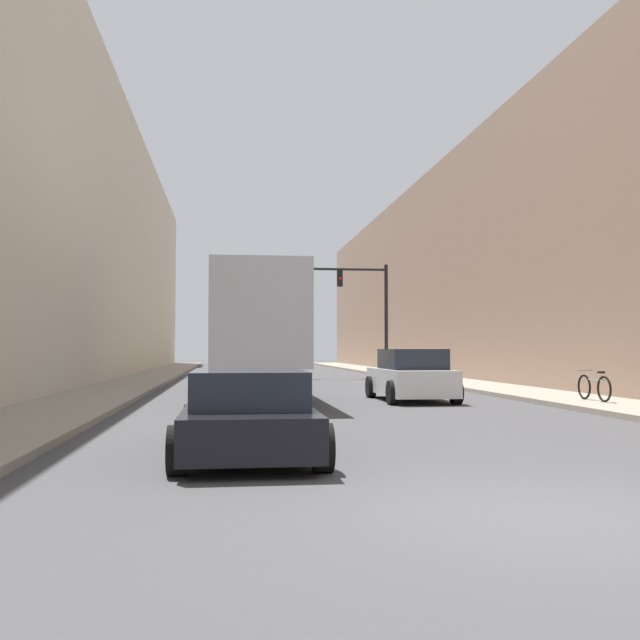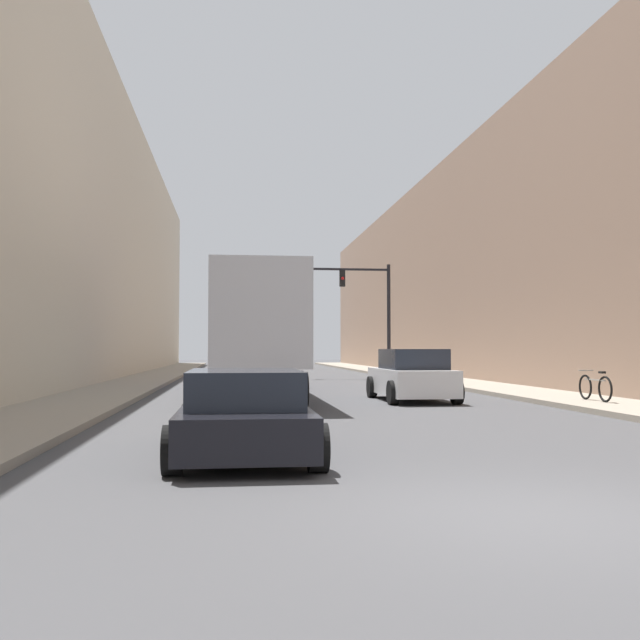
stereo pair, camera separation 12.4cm
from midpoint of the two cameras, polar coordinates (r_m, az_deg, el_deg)
The scene contains 10 objects.
ground_plane at distance 7.37m, azimuth 17.27°, elevation -14.77°, with size 200.00×200.00×0.00m, color #424244.
sidewalk_right at distance 37.98m, azimuth 8.30°, elevation -4.62°, with size 2.83×80.00×0.15m.
sidewalk_left at distance 36.83m, azimuth -14.00°, elevation -4.65°, with size 2.83×80.00×0.15m.
building_right at distance 39.62m, azimuth 14.43°, elevation 4.22°, with size 6.00×80.00×12.16m.
building_left at distance 38.05m, azimuth -20.55°, elevation 6.97°, with size 6.00×80.00×15.32m.
semi_truck at distance 24.41m, azimuth -5.60°, elevation -0.83°, with size 2.57×13.92×3.90m.
sedan_car at distance 10.95m, azimuth -6.14°, elevation -7.47°, with size 2.10×4.69×1.29m.
suv_car at distance 22.33m, azimuth 7.11°, elevation -4.48°, with size 2.14×4.42×1.60m.
traffic_signal_gantry at distance 39.48m, azimuth 2.44°, elevation 1.80°, with size 7.94×0.35×6.32m.
parked_bicycle at distance 21.48m, azimuth 20.91°, elevation -5.04°, with size 0.44×1.82×0.86m.
Camera 1 is at (-3.04, -6.55, 1.60)m, focal length 40.00 mm.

